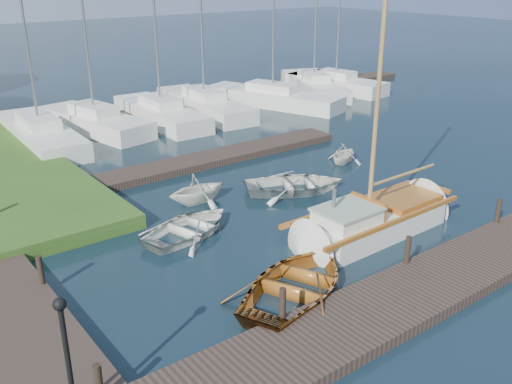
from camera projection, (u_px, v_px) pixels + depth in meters
ground at (256, 226)px, 18.92m from camera, size 160.00×160.00×0.00m
near_dock at (399, 300)px, 14.41m from camera, size 18.00×2.20×0.30m
far_dock at (203, 160)px, 24.81m from camera, size 14.00×1.60×0.30m
pontoon at (230, 99)px, 36.34m from camera, size 30.00×1.60×0.30m
mooring_post_0 at (99, 382)px, 10.75m from camera, size 0.16×0.16×0.80m
mooring_post_1 at (283, 303)px, 13.27m from camera, size 0.16×0.16×0.80m
mooring_post_2 at (408, 250)px, 15.79m from camera, size 0.16×0.16×0.80m
mooring_post_3 at (498, 211)px, 18.31m from camera, size 0.16×0.16×0.80m
mooring_post_4 at (40, 270)px, 14.74m from camera, size 0.16×0.16×0.80m
lamp_post at (65, 341)px, 10.04m from camera, size 0.24×0.24×2.44m
sailboat at (375, 222)px, 18.38m from camera, size 7.19×2.14×9.83m
dinghy at (298, 280)px, 14.76m from camera, size 5.10×4.46×0.88m
tender_a at (189, 225)px, 18.15m from camera, size 3.86×3.18×0.69m
tender_b at (198, 187)px, 20.60m from camera, size 2.29×1.98×1.20m
tender_c at (295, 182)px, 21.65m from camera, size 4.60×4.13×0.78m
tender_d at (344, 152)px, 24.82m from camera, size 2.37×2.22×1.01m
marina_boat_0 at (40, 132)px, 27.47m from camera, size 2.48×8.55×10.01m
marina_boat_1 at (95, 120)px, 29.63m from camera, size 3.65×7.78×9.59m
marina_boat_2 at (161, 112)px, 31.33m from camera, size 2.46×7.97×12.35m
marina_boat_3 at (204, 103)px, 33.35m from camera, size 2.85×8.71×11.76m
marina_boat_4 at (273, 96)px, 35.04m from camera, size 5.08×9.12×11.31m
marina_boat_5 at (314, 84)px, 38.71m from camera, size 5.46×8.72×11.33m
marina_boat_6 at (336, 83)px, 39.22m from camera, size 3.41×7.49×10.86m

